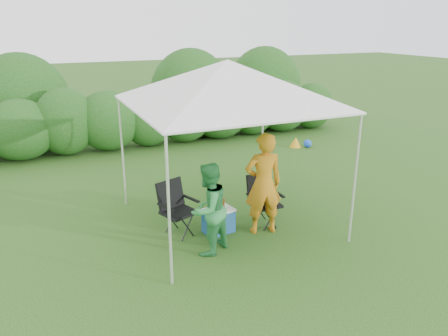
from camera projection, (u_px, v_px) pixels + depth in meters
name	position (u px, v px, depth m)	size (l,w,h in m)	color
ground	(239.00, 233.00, 7.41)	(70.00, 70.00, 0.00)	#2F591C
hedge	(148.00, 118.00, 12.35)	(12.58, 1.53, 1.80)	#22531A
canopy	(228.00, 83.00, 7.06)	(3.10, 3.10, 2.83)	silver
chair_right	(263.00, 197.00, 7.61)	(0.55, 0.50, 0.88)	black
chair_left	(175.00, 205.00, 7.24)	(0.68, 0.66, 0.91)	black
man	(263.00, 184.00, 7.18)	(0.63, 0.41, 1.73)	#BF7215
woman	(208.00, 209.00, 6.57)	(0.70, 0.55, 1.44)	#2C8842
cooler	(218.00, 220.00, 7.37)	(0.56, 0.45, 0.42)	#1D4F89
bottle	(223.00, 202.00, 7.25)	(0.07, 0.07, 0.26)	#592D0C
lawn_toy	(299.00, 142.00, 12.42)	(0.56, 0.47, 0.28)	orange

